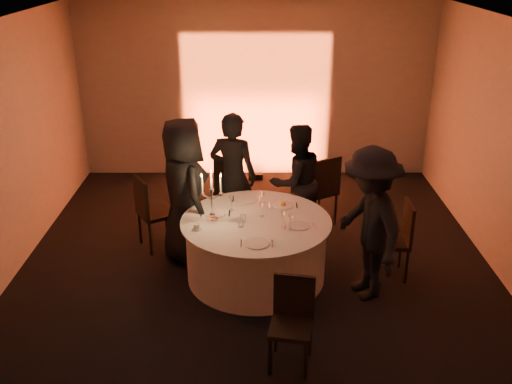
{
  "coord_description": "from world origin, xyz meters",
  "views": [
    {
      "loc": [
        -0.01,
        -6.07,
        3.77
      ],
      "look_at": [
        0.0,
        0.2,
        1.05
      ],
      "focal_mm": 40.0,
      "sensor_mm": 36.0,
      "label": 1
    }
  ],
  "objects_px": {
    "guest_left": "(184,191)",
    "guest_back_right": "(296,182)",
    "chair_back_right": "(321,187)",
    "guest_right": "(369,224)",
    "chair_right": "(397,235)",
    "chair_back_left": "(230,185)",
    "coffee_cup": "(197,227)",
    "guest_back_left": "(233,177)",
    "candelabra": "(212,203)",
    "chair_left": "(151,208)",
    "banquet_table": "(256,249)",
    "chair_front": "(292,317)"
  },
  "relations": [
    {
      "from": "banquet_table",
      "to": "chair_left",
      "type": "xyz_separation_m",
      "value": [
        -1.39,
        0.74,
        0.2
      ]
    },
    {
      "from": "chair_back_right",
      "to": "guest_back_right",
      "type": "height_order",
      "value": "guest_back_right"
    },
    {
      "from": "guest_back_left",
      "to": "coffee_cup",
      "type": "xyz_separation_m",
      "value": [
        -0.37,
        -1.32,
        -0.1
      ]
    },
    {
      "from": "chair_back_right",
      "to": "guest_right",
      "type": "bearing_deg",
      "value": 69.84
    },
    {
      "from": "guest_back_right",
      "to": "coffee_cup",
      "type": "relative_size",
      "value": 14.76
    },
    {
      "from": "banquet_table",
      "to": "guest_right",
      "type": "bearing_deg",
      "value": -16.49
    },
    {
      "from": "guest_back_left",
      "to": "chair_right",
      "type": "bearing_deg",
      "value": 168.35
    },
    {
      "from": "chair_back_left",
      "to": "coffee_cup",
      "type": "distance_m",
      "value": 1.89
    },
    {
      "from": "chair_right",
      "to": "chair_front",
      "type": "distance_m",
      "value": 2.09
    },
    {
      "from": "chair_right",
      "to": "guest_left",
      "type": "xyz_separation_m",
      "value": [
        -2.62,
        0.47,
        0.39
      ]
    },
    {
      "from": "candelabra",
      "to": "guest_back_left",
      "type": "bearing_deg",
      "value": 79.19
    },
    {
      "from": "guest_back_left",
      "to": "coffee_cup",
      "type": "distance_m",
      "value": 1.37
    },
    {
      "from": "banquet_table",
      "to": "chair_right",
      "type": "xyz_separation_m",
      "value": [
        1.71,
        0.03,
        0.16
      ]
    },
    {
      "from": "chair_left",
      "to": "chair_back_right",
      "type": "height_order",
      "value": "chair_back_right"
    },
    {
      "from": "chair_left",
      "to": "guest_back_right",
      "type": "xyz_separation_m",
      "value": [
        1.94,
        0.35,
        0.23
      ]
    },
    {
      "from": "banquet_table",
      "to": "chair_right",
      "type": "bearing_deg",
      "value": 1.01
    },
    {
      "from": "chair_front",
      "to": "guest_back_right",
      "type": "xyz_separation_m",
      "value": [
        0.21,
        2.65,
        0.3
      ]
    },
    {
      "from": "guest_back_left",
      "to": "chair_front",
      "type": "bearing_deg",
      "value": 119.82
    },
    {
      "from": "chair_left",
      "to": "chair_back_left",
      "type": "height_order",
      "value": "chair_left"
    },
    {
      "from": "chair_left",
      "to": "guest_back_left",
      "type": "xyz_separation_m",
      "value": [
        1.08,
        0.34,
        0.31
      ]
    },
    {
      "from": "guest_left",
      "to": "guest_back_right",
      "type": "bearing_deg",
      "value": -96.25
    },
    {
      "from": "chair_back_left",
      "to": "banquet_table",
      "type": "bearing_deg",
      "value": 114.76
    },
    {
      "from": "chair_right",
      "to": "candelabra",
      "type": "height_order",
      "value": "candelabra"
    },
    {
      "from": "chair_back_right",
      "to": "guest_right",
      "type": "height_order",
      "value": "guest_right"
    },
    {
      "from": "chair_right",
      "to": "chair_back_left",
      "type": "bearing_deg",
      "value": -126.26
    },
    {
      "from": "guest_left",
      "to": "guest_back_left",
      "type": "bearing_deg",
      "value": -73.96
    },
    {
      "from": "chair_back_right",
      "to": "guest_back_left",
      "type": "bearing_deg",
      "value": -16.17
    },
    {
      "from": "coffee_cup",
      "to": "guest_left",
      "type": "bearing_deg",
      "value": 107.2
    },
    {
      "from": "banquet_table",
      "to": "chair_front",
      "type": "xyz_separation_m",
      "value": [
        0.34,
        -1.55,
        0.13
      ]
    },
    {
      "from": "chair_right",
      "to": "chair_left",
      "type": "bearing_deg",
      "value": -101.85
    },
    {
      "from": "banquet_table",
      "to": "coffee_cup",
      "type": "xyz_separation_m",
      "value": [
        -0.68,
        -0.23,
        0.42
      ]
    },
    {
      "from": "chair_back_left",
      "to": "guest_right",
      "type": "relative_size",
      "value": 0.54
    },
    {
      "from": "guest_left",
      "to": "chair_right",
      "type": "bearing_deg",
      "value": -128.76
    },
    {
      "from": "guest_right",
      "to": "candelabra",
      "type": "height_order",
      "value": "guest_right"
    },
    {
      "from": "chair_back_left",
      "to": "chair_back_right",
      "type": "height_order",
      "value": "chair_back_right"
    },
    {
      "from": "chair_left",
      "to": "chair_front",
      "type": "height_order",
      "value": "chair_left"
    },
    {
      "from": "chair_back_left",
      "to": "guest_back_left",
      "type": "relative_size",
      "value": 0.54
    },
    {
      "from": "banquet_table",
      "to": "chair_front",
      "type": "height_order",
      "value": "chair_front"
    },
    {
      "from": "banquet_table",
      "to": "chair_back_left",
      "type": "relative_size",
      "value": 1.86
    },
    {
      "from": "chair_back_left",
      "to": "chair_right",
      "type": "relative_size",
      "value": 1.0
    },
    {
      "from": "chair_back_left",
      "to": "chair_back_right",
      "type": "distance_m",
      "value": 1.32
    },
    {
      "from": "banquet_table",
      "to": "chair_back_right",
      "type": "height_order",
      "value": "chair_back_right"
    },
    {
      "from": "coffee_cup",
      "to": "guest_back_left",
      "type": "bearing_deg",
      "value": 74.24
    },
    {
      "from": "guest_back_left",
      "to": "guest_right",
      "type": "height_order",
      "value": "guest_right"
    },
    {
      "from": "chair_back_right",
      "to": "candelabra",
      "type": "distance_m",
      "value": 2.05
    },
    {
      "from": "coffee_cup",
      "to": "chair_right",
      "type": "bearing_deg",
      "value": 6.2
    },
    {
      "from": "banquet_table",
      "to": "guest_left",
      "type": "height_order",
      "value": "guest_left"
    },
    {
      "from": "chair_front",
      "to": "coffee_cup",
      "type": "distance_m",
      "value": 1.7
    },
    {
      "from": "guest_right",
      "to": "chair_back_right",
      "type": "bearing_deg",
      "value": 174.14
    },
    {
      "from": "chair_right",
      "to": "guest_left",
      "type": "height_order",
      "value": "guest_left"
    }
  ]
}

